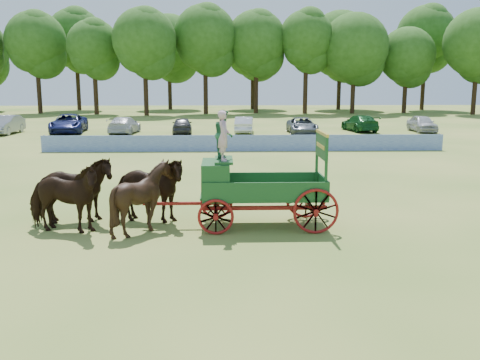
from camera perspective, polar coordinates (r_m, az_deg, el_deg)
name	(u,v)px	position (r m, az deg, el deg)	size (l,w,h in m)	color
ground	(299,226)	(17.15, 6.36, -4.89)	(160.00, 160.00, 0.00)	#A19849
horse_lead_left	(63,198)	(16.93, -18.38, -1.84)	(1.16, 2.55, 2.15)	black
horse_lead_right	(73,191)	(17.96, -17.40, -1.08)	(1.16, 2.55, 2.15)	black
horse_wheel_left	(143,197)	(16.41, -10.31, -1.83)	(1.74, 1.95, 2.15)	black
horse_wheel_right	(148,190)	(17.47, -9.80, -1.06)	(1.16, 2.55, 2.15)	black
farm_dray	(240,176)	(16.70, 0.04, 0.41)	(5.99, 2.00, 3.67)	#9C1C0F
sponsor_banner	(244,143)	(34.61, 0.47, 3.95)	(26.00, 0.08, 1.05)	#1B3C96
parked_cars	(179,124)	(46.85, -6.50, 5.91)	(43.11, 7.07, 1.61)	silver
treeline	(217,43)	(76.69, -2.45, 14.37)	(91.36, 22.87, 15.43)	#382314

